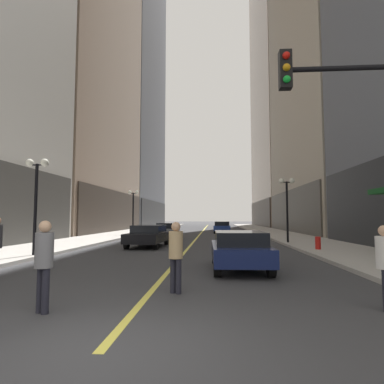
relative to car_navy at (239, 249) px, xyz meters
The scene contains 16 objects.
ground_plane 28.14m from the car_navy, 94.89° to the left, with size 200.00×200.00×0.00m, color #38383A.
sidewalk_left 29.99m from the car_navy, 110.80° to the left, with size 4.50×78.00×0.15m, color #ADA8A0.
sidewalk_right 28.64m from the car_navy, 78.21° to the left, with size 4.50×78.00×0.15m, color #ADA8A0.
lane_centre_stripe 28.14m from the car_navy, 94.89° to the left, with size 0.16×70.00×0.01m, color #E5D64C.
building_left_far 65.08m from the car_navy, 109.96° to the left, with size 12.92×26.00×66.46m.
building_right_far 71.25m from the car_navy, 73.62° to the left, with size 15.14×26.00×91.49m.
car_navy is the anchor object (origin of this frame).
car_black 9.67m from the car_navy, 120.46° to the left, with size 2.09×4.61×1.32m.
car_grey 16.42m from the car_navy, 107.06° to the left, with size 1.93×4.09×1.32m.
car_blue 25.85m from the car_navy, 89.95° to the left, with size 1.98×4.76×1.32m.
pedestrian_in_tan_trench 3.95m from the car_navy, 116.84° to the right, with size 0.46×0.46×1.69m.
pedestrian_in_grey_suit 6.68m from the car_navy, 127.87° to the right, with size 0.46×0.46×1.74m.
street_lamp_left_near 9.49m from the car_navy, 164.14° to the left, with size 1.06×0.36×4.43m.
street_lamp_left_far 21.72m from the car_navy, 114.06° to the left, with size 1.06×0.36×4.43m.
street_lamp_right_mid 11.59m from the car_navy, 69.26° to the left, with size 1.06×0.36×4.43m.
fire_hydrant_right 7.46m from the car_navy, 52.84° to the left, with size 0.28×0.28×0.80m, color red.
Camera 1 is at (1.55, -4.29, 1.80)m, focal length 30.03 mm.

